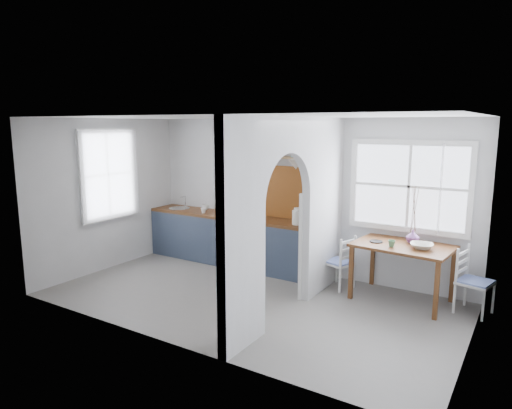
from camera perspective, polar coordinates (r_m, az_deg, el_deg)
The scene contains 26 objects.
floor at distance 6.74m, azimuth -0.96°, elevation -11.79°, with size 5.80×3.20×0.01m, color slate.
ceiling at distance 6.25m, azimuth -1.03°, elevation 10.91°, with size 5.80×3.20×0.01m, color silver.
walls at distance 6.37m, azimuth -0.99°, elevation -0.87°, with size 5.81×3.21×2.60m.
partition at distance 6.05m, azimuth 4.87°, elevation -0.04°, with size 0.12×3.20×2.60m.
kitchen_window at distance 8.22m, azimuth -18.06°, elevation 3.59°, with size 0.10×1.16×1.50m, color white, non-canonical shape.
nook_window at distance 7.05m, azimuth 18.57°, elevation 2.14°, with size 1.76×0.10×1.30m, color white, non-canonical shape.
counter at distance 8.24m, azimuth -2.55°, elevation -4.35°, with size 3.50×0.60×0.90m.
sink at distance 8.92m, azimuth -9.57°, elevation -0.53°, with size 0.40×0.40×0.02m, color silver.
backsplash at distance 7.80m, azimuth 4.05°, elevation 1.51°, with size 1.65×0.03×0.90m, color brown.
shelf at distance 7.66m, azimuth 3.81°, elevation 6.23°, with size 1.75×0.20×0.21m.
pendant_lamp at distance 7.20m, azimuth 5.01°, elevation 5.03°, with size 0.26×0.26×0.16m, color silver.
utensil_rail at distance 6.83m, azimuth 7.43°, elevation 1.07°, with size 0.02×0.02×0.50m, color silver.
dining_table at distance 6.90m, azimuth 17.73°, elevation -8.11°, with size 1.32×0.88×0.82m, color #582F1A, non-canonical shape.
chair_left at distance 7.19m, azimuth 10.29°, elevation -7.04°, with size 0.38×0.38×0.83m, color silver, non-canonical shape.
chair_right at distance 6.79m, azimuth 25.73°, elevation -8.64°, with size 0.41×0.41×0.89m, color silver, non-canonical shape.
kettle at distance 7.39m, azimuth 5.20°, elevation -1.46°, with size 0.23×0.18×0.28m, color white, non-canonical shape.
mug_a at distance 8.36m, azimuth -6.58°, elevation -0.76°, with size 0.10×0.10×0.09m, color white.
mug_b at distance 8.66m, azimuth -6.38°, elevation -0.36°, with size 0.13×0.13×0.10m, color silver.
knife_block at distance 8.30m, azimuth -2.68°, elevation -0.29°, with size 0.11×0.15×0.24m, color black.
jar at distance 8.21m, azimuth -2.43°, elevation -0.72°, with size 0.09×0.09×0.15m, color tan.
towel_magenta at distance 7.18m, azimuth 7.22°, elevation -8.14°, with size 0.02×0.03×0.61m, color #B0244A.
towel_orange at distance 7.16m, azimuth 7.10°, elevation -8.40°, with size 0.02×0.03×0.52m, color orange.
bowl at distance 6.65m, azimuth 20.00°, elevation -4.90°, with size 0.30×0.30×0.07m, color beige.
table_cup at distance 6.61m, azimuth 16.59°, elevation -4.70°, with size 0.10×0.10×0.09m, color #4F8358.
plate at distance 6.83m, azimuth 14.79°, elevation -4.49°, with size 0.18×0.18×0.02m, color black.
vase at distance 6.89m, azimuth 19.00°, elevation -3.81°, with size 0.19×0.19×0.19m, color #6B3A76.
Camera 1 is at (3.41, -5.24, 2.51)m, focal length 32.00 mm.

